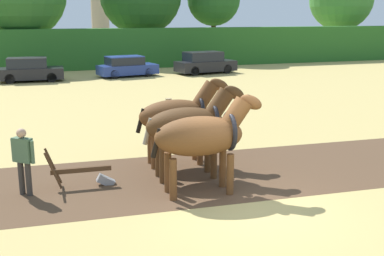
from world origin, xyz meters
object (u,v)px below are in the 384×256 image
object	(u,v)px
farmer_beside_team	(169,119)
draft_horse_lead_right	(190,125)
farmer_at_plow	(23,157)
parked_car_center_left	(127,67)
plow	(87,174)
parked_car_center	(205,63)
draft_horse_trail_left	(179,115)
parked_car_left	(30,70)
draft_horse_lead_left	(203,136)

from	to	relation	value
farmer_beside_team	draft_horse_lead_right	bearing A→B (deg)	-124.64
farmer_at_plow	parked_car_center_left	distance (m)	22.67
plow	parked_car_center	world-z (taller)	parked_car_center
draft_horse_trail_left	parked_car_left	world-z (taller)	draft_horse_trail_left
draft_horse_lead_left	draft_horse_trail_left	xyz separation A→B (m)	(0.12, 2.45, 0.01)
parked_car_left	farmer_at_plow	bearing A→B (deg)	-88.05
parked_car_left	parked_car_center_left	distance (m)	6.45
farmer_beside_team	draft_horse_lead_left	bearing A→B (deg)	-124.03
parked_car_center_left	draft_horse_lead_left	bearing A→B (deg)	-106.62
draft_horse_lead_right	plow	xyz separation A→B (m)	(-2.72, 0.13, -1.12)
draft_horse_trail_left	draft_horse_lead_right	bearing A→B (deg)	-90.15
parked_car_center	draft_horse_lead_right	bearing A→B (deg)	-120.42
farmer_at_plow	farmer_beside_team	size ratio (longest dim) A/B	1.03
farmer_at_plow	parked_car_center	distance (m)	24.95
draft_horse_trail_left	parked_car_center	world-z (taller)	draft_horse_trail_left
plow	parked_car_center	size ratio (longest dim) A/B	0.37
draft_horse_trail_left	parked_car_center_left	size ratio (longest dim) A/B	0.65
draft_horse_lead_right	parked_car_center_left	xyz separation A→B (m)	(2.38, 21.69, -0.75)
draft_horse_lead_right	farmer_at_plow	world-z (taller)	draft_horse_lead_right
parked_car_left	draft_horse_lead_left	bearing A→B (deg)	-77.53
farmer_beside_team	parked_car_center	size ratio (longest dim) A/B	0.35
plow	parked_car_center	distance (m)	24.13
draft_horse_lead_left	parked_car_left	xyz separation A→B (m)	(-3.99, 22.39, -0.71)
farmer_at_plow	parked_car_center	world-z (taller)	farmer_at_plow
draft_horse_lead_right	farmer_beside_team	world-z (taller)	draft_horse_lead_right
farmer_beside_team	parked_car_center_left	world-z (taller)	farmer_beside_team
plow	farmer_beside_team	world-z (taller)	farmer_beside_team
parked_car_left	draft_horse_lead_right	bearing A→B (deg)	-76.80
parked_car_center_left	parked_car_center	distance (m)	5.80
parked_car_center_left	farmer_beside_team	bearing A→B (deg)	-107.00
draft_horse_lead_right	parked_car_left	bearing A→B (deg)	103.50
draft_horse_lead_left	parked_car_center	distance (m)	24.32
farmer_at_plow	draft_horse_trail_left	bearing A→B (deg)	-32.96
draft_horse_lead_left	parked_car_center	world-z (taller)	draft_horse_lead_left
draft_horse_lead_left	parked_car_left	world-z (taller)	draft_horse_lead_left
farmer_at_plow	parked_car_left	bearing A→B (deg)	40.50
parked_car_center	parked_car_center_left	bearing A→B (deg)	169.89
draft_horse_lead_left	parked_car_center	size ratio (longest dim) A/B	0.61
draft_horse_lead_left	farmer_at_plow	size ratio (longest dim) A/B	1.71
farmer_beside_team	parked_car_center	distance (m)	20.14
draft_horse_lead_right	farmer_at_plow	xyz separation A→B (m)	(-4.20, -0.01, -0.48)
plow	parked_car_left	world-z (taller)	parked_car_left
plow	farmer_beside_team	xyz separation A→B (m)	(3.00, 2.99, 0.61)
draft_horse_lead_right	parked_car_left	world-z (taller)	draft_horse_lead_right
parked_car_left	plow	bearing A→B (deg)	-84.02
plow	parked_car_center_left	xyz separation A→B (m)	(5.10, 21.56, 0.37)
farmer_at_plow	parked_car_center	xyz separation A→B (m)	(12.38, 21.66, -0.20)
parked_car_left	farmer_beside_team	bearing A→B (deg)	-74.15
farmer_beside_team	farmer_at_plow	bearing A→B (deg)	-174.65
farmer_beside_team	parked_car_center_left	distance (m)	18.69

